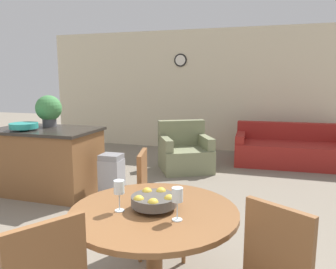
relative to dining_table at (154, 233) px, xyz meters
name	(u,v)px	position (x,y,z in m)	size (l,w,h in m)	color
wall_back	(213,91)	(-0.52, 5.43, 0.78)	(8.00, 0.09, 2.70)	beige
dining_table	(154,233)	(0.00, 0.00, 0.00)	(1.12, 1.12, 0.74)	brown
dining_chair_far_side	(155,199)	(-0.26, 0.75, -0.06)	(0.51, 0.51, 0.95)	brown
fruit_bowl	(154,200)	(0.00, 0.00, 0.23)	(0.30, 0.30, 0.12)	#4C4742
wine_glass_left	(119,188)	(-0.21, -0.09, 0.32)	(0.07, 0.07, 0.21)	silver
wine_glass_right	(177,196)	(0.19, -0.12, 0.32)	(0.07, 0.07, 0.21)	silver
kitchen_island	(47,161)	(-2.27, 1.86, -0.11)	(1.44, 0.89, 0.92)	brown
teal_bowl	(24,126)	(-2.45, 1.66, 0.40)	(0.37, 0.37, 0.10)	teal
potted_plant	(49,109)	(-2.35, 2.07, 0.59)	(0.37, 0.37, 0.45)	#4C4C51
trash_bin	(112,177)	(-1.27, 1.88, -0.27)	(0.29, 0.25, 0.62)	#9E9EA3
couch	(292,150)	(1.16, 4.54, -0.30)	(2.12, 1.06, 0.76)	maroon
armchair	(185,154)	(-0.69, 3.58, -0.28)	(1.13, 1.12, 0.86)	#7A7F5B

